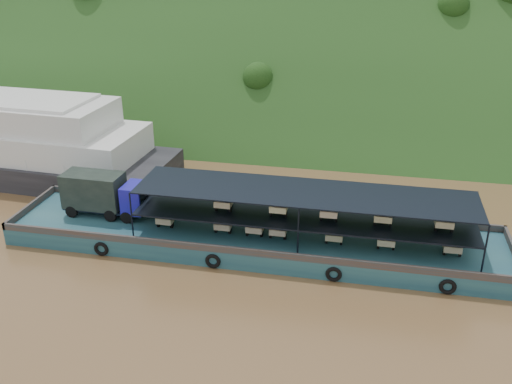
# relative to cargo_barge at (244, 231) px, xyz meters

# --- Properties ---
(ground) EXTENTS (160.00, 160.00, 0.00)m
(ground) POSITION_rel_cargo_barge_xyz_m (2.42, -0.76, -1.09)
(ground) COLOR brown
(ground) RESTS_ON ground
(hillside) EXTENTS (140.00, 39.60, 39.60)m
(hillside) POSITION_rel_cargo_barge_xyz_m (2.42, 35.24, -1.09)
(hillside) COLOR #1C3B15
(hillside) RESTS_ON ground
(cargo_barge) EXTENTS (35.00, 7.18, 4.54)m
(cargo_barge) POSITION_rel_cargo_barge_xyz_m (0.00, 0.00, 0.00)
(cargo_barge) COLOR #153A4C
(cargo_barge) RESTS_ON ground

